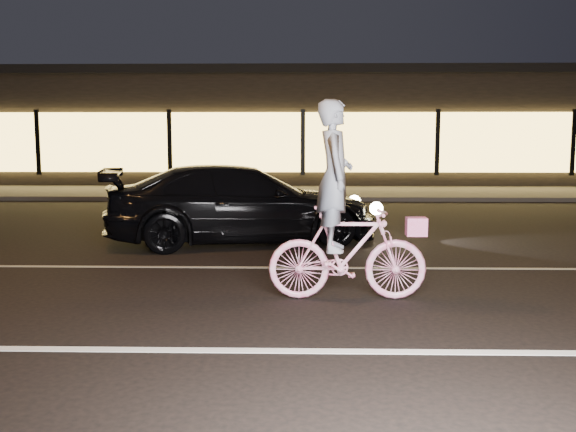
{
  "coord_description": "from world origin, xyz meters",
  "views": [
    {
      "loc": [
        0.01,
        -6.85,
        1.87
      ],
      "look_at": [
        -0.17,
        0.6,
        0.91
      ],
      "focal_mm": 40.0,
      "sensor_mm": 36.0,
      "label": 1
    }
  ],
  "objects": [
    {
      "name": "storefront",
      "position": [
        0.0,
        18.97,
        2.15
      ],
      "size": [
        25.4,
        8.42,
        4.2
      ],
      "color": "black",
      "rests_on": "ground"
    },
    {
      "name": "sedan",
      "position": [
        -1.04,
        4.09,
        0.67
      ],
      "size": [
        4.94,
        2.88,
        1.35
      ],
      "rotation": [
        0.0,
        0.0,
        1.8
      ],
      "color": "black",
      "rests_on": "ground"
    },
    {
      "name": "lane_stripe_near",
      "position": [
        0.0,
        -1.5,
        0.0
      ],
      "size": [
        60.0,
        0.12,
        0.01
      ],
      "primitive_type": "cube",
      "color": "silver",
      "rests_on": "ground"
    },
    {
      "name": "ground",
      "position": [
        0.0,
        0.0,
        0.0
      ],
      "size": [
        90.0,
        90.0,
        0.0
      ],
      "primitive_type": "plane",
      "color": "black",
      "rests_on": "ground"
    },
    {
      "name": "cyclist",
      "position": [
        0.47,
        0.29,
        0.8
      ],
      "size": [
        1.79,
        0.62,
        2.25
      ],
      "rotation": [
        0.0,
        0.0,
        1.57
      ],
      "color": "#FF3685",
      "rests_on": "ground"
    },
    {
      "name": "lane_stripe_far",
      "position": [
        0.0,
        2.0,
        0.0
      ],
      "size": [
        60.0,
        0.1,
        0.01
      ],
      "primitive_type": "cube",
      "color": "gray",
      "rests_on": "ground"
    },
    {
      "name": "sidewalk",
      "position": [
        0.0,
        13.0,
        0.06
      ],
      "size": [
        30.0,
        4.0,
        0.12
      ],
      "primitive_type": "cube",
      "color": "#383533",
      "rests_on": "ground"
    }
  ]
}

